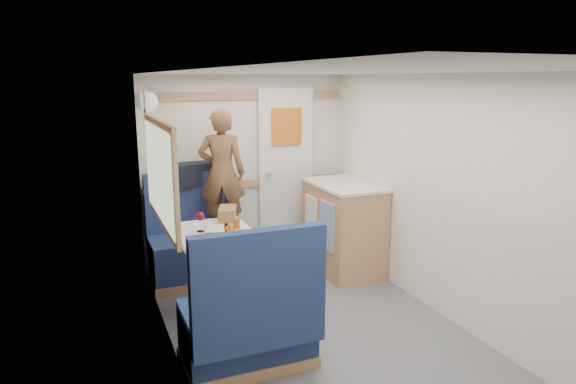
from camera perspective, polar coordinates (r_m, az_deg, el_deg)
name	(u,v)px	position (r m, az deg, el deg)	size (l,w,h in m)	color
floor	(343,358)	(3.88, 6.09, -17.83)	(4.50, 4.50, 0.00)	#515156
ceiling	(350,71)	(3.35, 6.90, 13.15)	(4.50, 4.50, 0.00)	silver
wall_back	(246,170)	(5.52, -4.73, 2.49)	(2.20, 0.02, 2.00)	silver
wall_left	(183,243)	(3.13, -11.60, -5.55)	(0.02, 4.50, 2.00)	silver
wall_right	(475,208)	(4.11, 20.07, -1.72)	(0.02, 4.50, 2.00)	silver
oak_trim_low	(246,184)	(5.53, -4.64, 0.92)	(2.15, 0.02, 0.08)	#AB734D
oak_trim_high	(245,96)	(5.42, -4.81, 10.60)	(2.15, 0.02, 0.08)	#AB734D
side_window	(159,173)	(4.04, -14.13, 2.04)	(0.04, 1.30, 0.72)	#A0AC92
rear_door	(286,170)	(5.64, -0.26, 2.46)	(0.62, 0.12, 1.86)	white
dinette_table	(217,251)	(4.29, -7.91, -6.55)	(0.62, 0.92, 0.72)	white
bench_far	(196,250)	(5.17, -10.22, -6.38)	(0.90, 0.59, 1.05)	navy
bench_near	(250,327)	(3.62, -4.27, -14.74)	(0.90, 0.59, 1.05)	navy
ledge	(188,188)	(5.26, -11.04, 0.47)	(0.90, 0.14, 0.04)	#AB734D
dome_light	(147,102)	(4.83, -15.44, 9.61)	(0.20, 0.20, 0.20)	white
galley_counter	(343,227)	(5.32, 6.13, -3.83)	(0.57, 0.92, 0.92)	#AB734D
person	(222,173)	(4.99, -7.36, 2.15)	(0.45, 0.30, 1.23)	brown
duffel_bag	(189,175)	(5.24, -10.89, 1.92)	(0.48, 0.23, 0.23)	black
tray	(246,241)	(4.00, -4.64, -5.41)	(0.24, 0.31, 0.02)	white
orange_fruit	(228,227)	(4.19, -6.65, -3.92)	(0.08, 0.08, 0.08)	orange
cheese_block	(241,233)	(4.12, -5.30, -4.52)	(0.10, 0.06, 0.03)	#DCD37F
wine_glass	(200,217)	(4.28, -9.74, -2.77)	(0.08, 0.08, 0.17)	white
tumbler_left	(210,242)	(3.85, -8.62, -5.46)	(0.07, 0.07, 0.12)	silver
beer_glass	(236,224)	(4.31, -5.76, -3.57)	(0.06, 0.06, 0.10)	#8E4714
pepper_grinder	(227,229)	(4.18, -6.82, -4.10)	(0.04, 0.04, 0.10)	black
salt_grinder	(206,227)	(4.26, -9.12, -3.85)	(0.04, 0.04, 0.10)	silver
bread_loaf	(227,213)	(4.62, -6.75, -2.38)	(0.15, 0.27, 0.11)	brown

